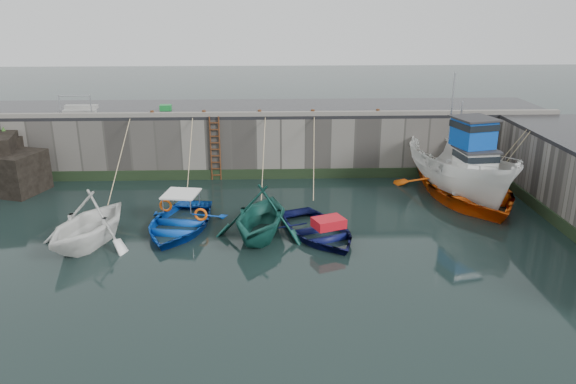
{
  "coord_description": "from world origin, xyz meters",
  "views": [
    {
      "loc": [
        0.59,
        -16.87,
        8.58
      ],
      "look_at": [
        1.37,
        4.44,
        1.2
      ],
      "focal_mm": 35.0,
      "sensor_mm": 36.0,
      "label": 1
    }
  ],
  "objects_px": {
    "boat_near_navy": "(318,235)",
    "bollard_e": "(378,112)",
    "boat_near_white": "(91,244)",
    "fish_crate": "(166,108)",
    "boat_far_white": "(461,171)",
    "boat_far_orange": "(466,187)",
    "bollard_a": "(152,113)",
    "bollard_d": "(313,112)",
    "boat_near_blue": "(179,228)",
    "bollard_b": "(204,113)",
    "boat_near_blacktrim": "(261,235)",
    "ladder": "(215,149)",
    "bollard_c": "(260,113)"
  },
  "relations": [
    {
      "from": "boat_far_white",
      "to": "boat_far_orange",
      "type": "xyz_separation_m",
      "value": [
        0.2,
        -0.24,
        -0.68
      ]
    },
    {
      "from": "ladder",
      "to": "boat_far_white",
      "type": "distance_m",
      "value": 11.67
    },
    {
      "from": "boat_far_orange",
      "to": "boat_near_navy",
      "type": "bearing_deg",
      "value": -156.36
    },
    {
      "from": "boat_near_navy",
      "to": "bollard_e",
      "type": "height_order",
      "value": "bollard_e"
    },
    {
      "from": "boat_far_white",
      "to": "bollard_a",
      "type": "height_order",
      "value": "boat_far_white"
    },
    {
      "from": "ladder",
      "to": "boat_near_white",
      "type": "relative_size",
      "value": 0.73
    },
    {
      "from": "boat_near_white",
      "to": "fish_crate",
      "type": "distance_m",
      "value": 10.11
    },
    {
      "from": "boat_far_orange",
      "to": "fish_crate",
      "type": "relative_size",
      "value": 13.83
    },
    {
      "from": "fish_crate",
      "to": "bollard_d",
      "type": "relative_size",
      "value": 2.05
    },
    {
      "from": "boat_far_white",
      "to": "bollard_d",
      "type": "xyz_separation_m",
      "value": [
        -6.5,
        3.22,
        2.12
      ]
    },
    {
      "from": "boat_near_blue",
      "to": "boat_far_orange",
      "type": "height_order",
      "value": "boat_far_orange"
    },
    {
      "from": "boat_near_white",
      "to": "bollard_e",
      "type": "xyz_separation_m",
      "value": [
        12.01,
        7.91,
        3.3
      ]
    },
    {
      "from": "bollard_b",
      "to": "ladder",
      "type": "bearing_deg",
      "value": -33.86
    },
    {
      "from": "boat_far_white",
      "to": "bollard_e",
      "type": "bearing_deg",
      "value": 120.81
    },
    {
      "from": "boat_near_blue",
      "to": "boat_near_blacktrim",
      "type": "bearing_deg",
      "value": -4.73
    },
    {
      "from": "boat_near_navy",
      "to": "bollard_d",
      "type": "distance_m",
      "value": 8.14
    },
    {
      "from": "boat_near_white",
      "to": "bollard_c",
      "type": "bearing_deg",
      "value": 70.33
    },
    {
      "from": "boat_near_blue",
      "to": "boat_far_white",
      "type": "bearing_deg",
      "value": 24.7
    },
    {
      "from": "boat_near_white",
      "to": "bollard_a",
      "type": "xyz_separation_m",
      "value": [
        1.01,
        7.91,
        3.3
      ]
    },
    {
      "from": "bollard_c",
      "to": "bollard_e",
      "type": "relative_size",
      "value": 1.0
    },
    {
      "from": "boat_near_white",
      "to": "fish_crate",
      "type": "height_order",
      "value": "fish_crate"
    },
    {
      "from": "boat_near_white",
      "to": "bollard_a",
      "type": "bearing_deg",
      "value": 101.2
    },
    {
      "from": "boat_near_blue",
      "to": "bollard_d",
      "type": "height_order",
      "value": "bollard_d"
    },
    {
      "from": "boat_far_orange",
      "to": "boat_near_white",
      "type": "bearing_deg",
      "value": -169.88
    },
    {
      "from": "boat_far_white",
      "to": "boat_far_orange",
      "type": "relative_size",
      "value": 0.98
    },
    {
      "from": "ladder",
      "to": "bollard_b",
      "type": "bearing_deg",
      "value": 146.14
    },
    {
      "from": "fish_crate",
      "to": "boat_near_white",
      "type": "bearing_deg",
      "value": -101.08
    },
    {
      "from": "ladder",
      "to": "boat_near_blacktrim",
      "type": "bearing_deg",
      "value": -72.09
    },
    {
      "from": "boat_far_white",
      "to": "fish_crate",
      "type": "height_order",
      "value": "boat_far_white"
    },
    {
      "from": "boat_near_blacktrim",
      "to": "boat_far_white",
      "type": "bearing_deg",
      "value": 37.51
    },
    {
      "from": "bollard_c",
      "to": "bollard_d",
      "type": "xyz_separation_m",
      "value": [
        2.6,
        0.0,
        0.0
      ]
    },
    {
      "from": "ladder",
      "to": "boat_near_white",
      "type": "height_order",
      "value": "ladder"
    },
    {
      "from": "boat_far_orange",
      "to": "bollard_a",
      "type": "distance_m",
      "value": 15.17
    },
    {
      "from": "boat_near_white",
      "to": "boat_far_white",
      "type": "xyz_separation_m",
      "value": [
        15.31,
        4.69,
        1.18
      ]
    },
    {
      "from": "bollard_e",
      "to": "bollard_a",
      "type": "bearing_deg",
      "value": 180.0
    },
    {
      "from": "boat_near_blacktrim",
      "to": "bollard_e",
      "type": "relative_size",
      "value": 15.25
    },
    {
      "from": "boat_near_blacktrim",
      "to": "bollard_b",
      "type": "bearing_deg",
      "value": 123.33
    },
    {
      "from": "boat_near_blue",
      "to": "boat_near_navy",
      "type": "height_order",
      "value": "boat_near_blue"
    },
    {
      "from": "boat_near_blue",
      "to": "fish_crate",
      "type": "bearing_deg",
      "value": 110.93
    },
    {
      "from": "boat_near_navy",
      "to": "boat_far_orange",
      "type": "height_order",
      "value": "boat_far_orange"
    },
    {
      "from": "bollard_a",
      "to": "bollard_d",
      "type": "height_order",
      "value": "same"
    },
    {
      "from": "bollard_a",
      "to": "bollard_d",
      "type": "distance_m",
      "value": 7.8
    },
    {
      "from": "fish_crate",
      "to": "bollard_b",
      "type": "xyz_separation_m",
      "value": [
        2.11,
        -1.54,
        -0.0
      ]
    },
    {
      "from": "boat_near_blue",
      "to": "bollard_b",
      "type": "xyz_separation_m",
      "value": [
        0.45,
        6.57,
        3.3
      ]
    },
    {
      "from": "boat_near_navy",
      "to": "boat_near_blacktrim",
      "type": "bearing_deg",
      "value": 156.92
    },
    {
      "from": "boat_near_blacktrim",
      "to": "bollard_d",
      "type": "distance_m",
      "value": 8.47
    },
    {
      "from": "bollard_a",
      "to": "bollard_c",
      "type": "distance_m",
      "value": 5.2
    },
    {
      "from": "boat_far_orange",
      "to": "fish_crate",
      "type": "height_order",
      "value": "boat_far_orange"
    },
    {
      "from": "boat_far_orange",
      "to": "fish_crate",
      "type": "distance_m",
      "value": 15.23
    },
    {
      "from": "boat_near_navy",
      "to": "bollard_a",
      "type": "height_order",
      "value": "bollard_a"
    }
  ]
}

